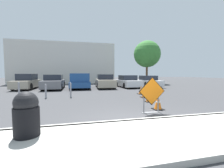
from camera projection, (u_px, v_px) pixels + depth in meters
ground_plane at (97, 90)px, 14.55m from camera, size 96.00×96.00×0.00m
sidewalk_strip at (156, 136)px, 3.70m from camera, size 27.77×2.34×0.14m
curb_lip at (137, 121)px, 4.84m from camera, size 27.77×0.20×0.14m
road_closed_sign at (152, 94)px, 6.05m from camera, size 1.14×0.20×1.47m
traffic_cone_nearest at (158, 102)px, 6.70m from camera, size 0.45×0.45×0.69m
traffic_cone_second at (149, 96)px, 8.48m from camera, size 0.38×0.38×0.66m
traffic_cone_third at (145, 92)px, 10.04m from camera, size 0.53×0.53×0.80m
traffic_cone_fourth at (141, 90)px, 11.67m from camera, size 0.54×0.54×0.65m
parked_car_nearest at (27, 82)px, 15.53m from camera, size 1.92×4.61×1.57m
parked_car_second at (54, 82)px, 15.58m from camera, size 1.94×4.69×1.49m
pickup_truck at (80, 82)px, 16.09m from camera, size 2.27×5.10×1.62m
parked_car_third at (105, 82)px, 16.87m from camera, size 2.17×4.68×1.52m
parked_car_fourth at (128, 82)px, 17.41m from camera, size 2.04×4.22×1.41m
parked_car_fifth at (148, 81)px, 18.23m from camera, size 2.11×4.52×1.36m
trash_bin at (26, 114)px, 3.50m from camera, size 0.57×0.57×1.06m
bollard_nearest at (71, 90)px, 10.11m from camera, size 0.12×0.12×1.00m
bollard_second at (46, 91)px, 9.75m from camera, size 0.12×0.12×0.93m
bollard_third at (19, 90)px, 9.39m from camera, size 0.12×0.12×1.09m
building_facade_backdrop at (65, 64)px, 25.21m from camera, size 15.96×5.00×6.48m
street_tree_behind_lot at (147, 54)px, 23.62m from camera, size 4.18×4.18×6.77m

